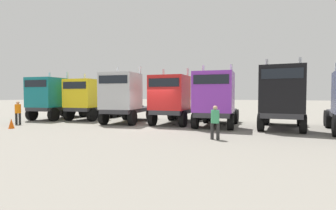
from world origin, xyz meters
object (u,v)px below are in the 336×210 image
Objects in this scene: semi_truck_teal at (53,98)px; semi_truck_silver at (125,97)px; semi_truck_black at (282,98)px; visitor_with_camera at (215,120)px; semi_truck_yellow at (88,99)px; semi_truck_red at (173,100)px; visitor_in_hivis at (18,111)px; semi_truck_purple at (215,99)px; traffic_cone_near at (11,123)px.

semi_truck_silver is at bearing 82.03° from semi_truck_teal.
semi_truck_black is 5.82m from visitor_with_camera.
semi_truck_yellow is 1.02× the size of semi_truck_black.
semi_truck_red is at bearing 80.77° from semi_truck_yellow.
semi_truck_teal is at bearing -78.48° from semi_truck_yellow.
semi_truck_yellow is 3.62× the size of visitor_in_hivis.
semi_truck_yellow reaches higher than visitor_in_hivis.
semi_truck_silver is (7.41, 0.05, 0.07)m from semi_truck_teal.
semi_truck_black reaches higher than semi_truck_purple.
semi_truck_red is 3.19m from semi_truck_purple.
semi_truck_purple is at bearing 27.60° from traffic_cone_near.
semi_truck_purple is at bearing 83.94° from semi_truck_teal.
semi_truck_purple reaches higher than semi_truck_teal.
semi_truck_silver is 1.04× the size of semi_truck_purple.
semi_truck_teal reaches higher than visitor_with_camera.
semi_truck_teal is 18.23m from semi_truck_black.
semi_truck_silver is 7.52m from traffic_cone_near.
semi_truck_black is (10.80, 0.90, 0.02)m from semi_truck_silver.
semi_truck_teal reaches higher than semi_truck_yellow.
traffic_cone_near is (2.59, -5.49, -1.55)m from semi_truck_teal.
semi_truck_teal reaches higher than traffic_cone_near.
semi_truck_purple is at bearing 84.03° from semi_truck_silver.
semi_truck_silver is 9.01m from visitor_with_camera.
semi_truck_purple is (14.19, 0.57, -0.01)m from semi_truck_teal.
semi_truck_red is at bearing 37.12° from traffic_cone_near.
semi_truck_black is 16.97m from traffic_cone_near.
semi_truck_black is at bearing 84.61° from semi_truck_teal.
visitor_in_hivis is 1.04× the size of visitor_with_camera.
semi_truck_yellow is 0.94× the size of semi_truck_red.
semi_truck_black is (7.19, 0.06, 0.17)m from semi_truck_red.
semi_truck_purple is 9.78× the size of traffic_cone_near.
semi_truck_red is 1.03× the size of semi_truck_purple.
semi_truck_teal is at bearing -99.97° from semi_truck_silver.
visitor_in_hivis is at bearing -69.64° from semi_truck_red.
visitor_in_hivis is at bearing 5.11° from semi_truck_teal.
traffic_cone_near is at bearing -57.80° from semi_truck_red.
semi_truck_red is at bearing -79.90° from visitor_in_hivis.
visitor_in_hivis is (-2.08, -4.94, -0.85)m from semi_truck_yellow.
semi_truck_purple is (11.18, -0.49, 0.03)m from semi_truck_yellow.
semi_truck_silver reaches higher than traffic_cone_near.
semi_truck_red is 1.09× the size of semi_truck_black.
visitor_in_hivis reaches higher than traffic_cone_near.
visitor_in_hivis is at bearing -69.13° from semi_truck_silver.
visitor_in_hivis is (-13.26, -4.45, -0.88)m from semi_truck_purple.
semi_truck_teal is 4.09m from visitor_in_hivis.
semi_truck_black reaches higher than visitor_with_camera.
semi_truck_black is (4.02, 0.38, 0.11)m from semi_truck_purple.
semi_truck_yellow is 13.41m from visitor_with_camera.
semi_truck_black reaches higher than visitor_in_hivis.
visitor_with_camera is 12.89m from traffic_cone_near.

